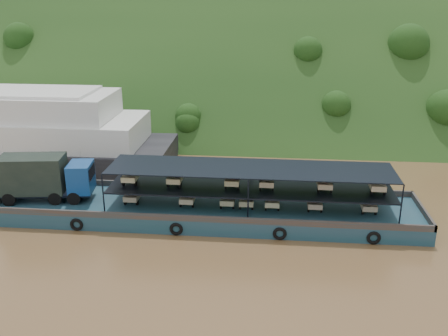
{
  "coord_description": "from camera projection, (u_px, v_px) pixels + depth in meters",
  "views": [
    {
      "loc": [
        2.12,
        -38.52,
        17.82
      ],
      "look_at": [
        -2.0,
        3.0,
        3.2
      ],
      "focal_mm": 40.0,
      "sensor_mm": 36.0,
      "label": 1
    }
  ],
  "objects": [
    {
      "name": "hillside",
      "position": [
        258.0,
        117.0,
        76.08
      ],
      "size": [
        140.0,
        39.6,
        39.6
      ],
      "primitive_type": "cube",
      "rotation": [
        0.79,
        0.0,
        0.0
      ],
      "color": "#153412",
      "rests_on": "ground"
    },
    {
      "name": "ground",
      "position": [
        244.0,
        216.0,
        42.27
      ],
      "size": [
        160.0,
        160.0,
        0.0
      ],
      "primitive_type": "plane",
      "color": "brown",
      "rests_on": "ground"
    },
    {
      "name": "cargo_barge",
      "position": [
        186.0,
        203.0,
        41.69
      ],
      "size": [
        35.04,
        7.18,
        5.07
      ],
      "color": "#153F4A",
      "rests_on": "ground"
    }
  ]
}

